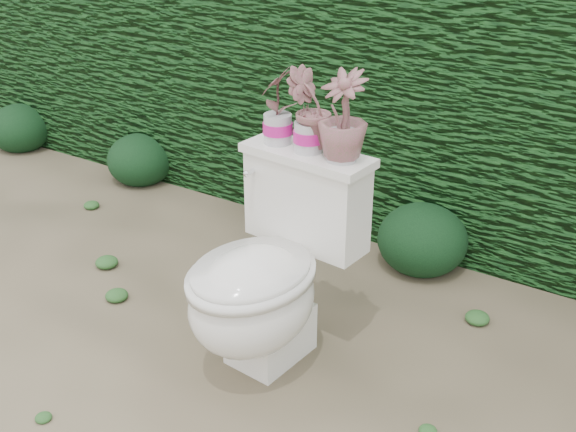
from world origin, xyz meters
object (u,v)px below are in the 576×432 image
Objects in this scene: toilet at (266,278)px; potted_plant_left at (278,107)px; potted_plant_right at (343,119)px; potted_plant_center at (309,112)px.

potted_plant_left is at bearing 119.68° from toilet.
potted_plant_right is (0.17, 0.22, 0.57)m from toilet.
toilet is 2.54× the size of potted_plant_right.
potted_plant_center is (0.14, -0.01, 0.01)m from potted_plant_left.
potted_plant_right reaches higher than potted_plant_center.
toilet is 2.80× the size of potted_plant_left.
potted_plant_center is 0.14m from potted_plant_right.
potted_plant_left is at bearing -173.07° from potted_plant_right.
potted_plant_center is 0.95× the size of potted_plant_right.
toilet is 0.62m from potted_plant_left.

